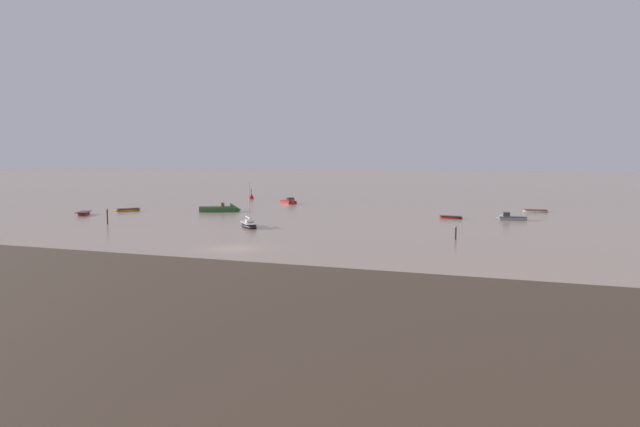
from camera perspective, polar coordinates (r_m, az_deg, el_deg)
ground_plane at (r=53.68m, az=-8.31°, el=-3.39°), size 800.00×800.00×0.00m
rowboat_moored_0 at (r=96.25m, az=20.19°, el=0.22°), size 3.82×1.51×0.59m
rowboat_moored_1 at (r=97.00m, az=-18.12°, el=0.32°), size 3.16×4.06×0.62m
rowboat_moored_2 at (r=82.46m, az=12.58°, el=-0.38°), size 3.30×1.33×0.51m
motorboat_moored_0 at (r=92.64m, az=-9.32°, el=0.38°), size 6.69×4.86×2.19m
sailboat_moored_0 at (r=70.60m, az=-6.89°, el=-1.12°), size 4.35×4.98×5.69m
motorboat_moored_1 at (r=107.65m, az=-2.94°, el=1.08°), size 4.41×4.16×1.72m
motorboat_moored_2 at (r=82.35m, az=17.75°, el=-0.44°), size 4.25×2.08×1.55m
rowboat_moored_3 at (r=92.36m, az=-21.96°, el=-0.02°), size 3.33×4.51×0.68m
channel_buoy at (r=121.75m, az=-6.67°, el=1.62°), size 0.90×0.90×2.30m
mooring_post_near at (r=77.75m, az=-19.93°, el=-0.31°), size 0.22×0.22×2.18m
mooring_post_left at (r=60.60m, az=13.02°, el=-1.86°), size 0.22×0.22×1.52m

